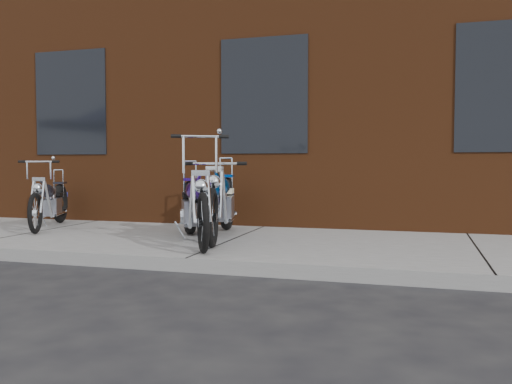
% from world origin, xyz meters
% --- Properties ---
extents(ground, '(120.00, 120.00, 0.00)m').
position_xyz_m(ground, '(0.00, 0.00, 0.00)').
color(ground, black).
rests_on(ground, ground).
extents(sidewalk, '(22.00, 3.00, 0.15)m').
position_xyz_m(sidewalk, '(0.00, 1.50, 0.07)').
color(sidewalk, slate).
rests_on(sidewalk, ground).
extents(building_brick, '(22.00, 10.00, 8.00)m').
position_xyz_m(building_brick, '(0.00, 8.00, 4.00)').
color(building_brick, '#592B12').
rests_on(building_brick, ground).
extents(chopper_purple, '(1.23, 2.12, 1.32)m').
position_xyz_m(chopper_purple, '(-0.37, 1.13, 0.58)').
color(chopper_purple, black).
rests_on(chopper_purple, sidewalk).
extents(chopper_blue, '(0.82, 2.42, 1.07)m').
position_xyz_m(chopper_blue, '(-0.21, 1.65, 0.59)').
color(chopper_blue, black).
rests_on(chopper_blue, sidewalk).
extents(chopper_third, '(0.89, 1.92, 1.04)m').
position_xyz_m(chopper_third, '(-3.15, 1.93, 0.52)').
color(chopper_third, black).
rests_on(chopper_third, sidewalk).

